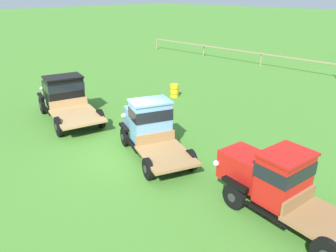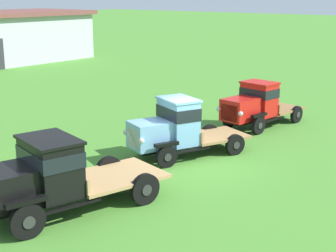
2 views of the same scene
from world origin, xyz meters
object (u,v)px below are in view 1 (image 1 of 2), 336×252
vintage_truck_foreground_near (64,95)px  vintage_truck_second_in_line (150,125)px  oil_drum_beside_row (174,91)px  vintage_truck_midrow_center (275,180)px

vintage_truck_foreground_near → vintage_truck_second_in_line: 6.18m
oil_drum_beside_row → vintage_truck_second_in_line: bearing=-54.0°
vintage_truck_second_in_line → vintage_truck_midrow_center: (5.62, -0.19, -0.05)m
vintage_truck_foreground_near → vintage_truck_midrow_center: size_ratio=1.19×
vintage_truck_foreground_near → oil_drum_beside_row: bearing=74.3°
vintage_truck_foreground_near → vintage_truck_second_in_line: vintage_truck_second_in_line is taller
vintage_truck_second_in_line → oil_drum_beside_row: size_ratio=6.03×
vintage_truck_second_in_line → vintage_truck_foreground_near: bearing=-176.5°
vintage_truck_foreground_near → oil_drum_beside_row: vintage_truck_foreground_near is taller
vintage_truck_foreground_near → vintage_truck_midrow_center: (11.78, 0.19, -0.08)m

